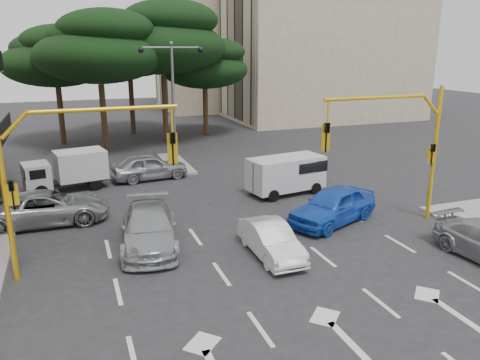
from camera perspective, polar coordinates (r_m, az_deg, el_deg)
The scene contains 19 objects.
ground at distance 17.17m, azimuth 4.18°, elevation -10.29°, with size 120.00×120.00×0.00m, color #28282B.
median_strip at distance 31.59m, azimuth -7.82°, elevation 2.02°, with size 1.40×6.00×0.15m, color gray.
apartment_beige_near at distance 53.07m, azimuth 10.13°, elevation 17.58°, with size 20.20×12.15×18.70m.
apartment_beige_far at distance 61.17m, azimuth -1.77°, elevation 16.61°, with size 16.20×12.15×16.70m.
pine_left_near at distance 36.04m, azimuth -16.81°, elevation 15.30°, with size 9.15×9.15×10.23m.
pine_center at distance 38.70m, azimuth -9.40°, elevation 16.77°, with size 9.98×9.98×11.16m.
pine_left_far at distance 39.96m, azimuth -21.55°, elevation 13.88°, with size 8.32×8.32×9.30m.
pine_right at distance 41.60m, azimuth -4.24°, elevation 13.99°, with size 7.49×7.49×8.37m.
pine_back at distance 43.31m, azimuth -13.38°, elevation 15.53°, with size 9.15×9.15×10.23m.
signal_mast_right at distance 21.10m, azimuth 19.25°, elevation 4.95°, with size 5.79×0.37×6.00m.
signal_mast_left at distance 16.41m, azimuth -20.87°, elevation 1.87°, with size 5.79×0.37×6.00m.
street_lamp_center at distance 30.76m, azimuth -8.20°, elevation 11.74°, with size 4.16×0.36×7.77m.
car_white_hatch at distance 17.64m, azimuth 3.79°, elevation -7.30°, with size 1.33×3.81×1.26m, color silver.
car_blue_compact at distance 21.17m, azimuth 11.26°, elevation -3.07°, with size 1.89×4.70×1.60m, color blue.
car_silver_wagon at distance 18.76m, azimuth -11.03°, elevation -5.71°, with size 2.11×5.19×1.51m, color #A4A8AC.
car_silver_cross_a at distance 22.41m, azimuth -22.41°, elevation -3.12°, with size 2.42×5.26×1.46m, color #95999D.
car_silver_cross_b at distance 28.16m, azimuth -10.99°, elevation 1.60°, with size 1.79×4.45×1.52m, color #9A9EA2.
van_white at distance 24.98m, azimuth 5.61°, elevation 0.60°, with size 1.83×4.05×2.03m, color silver, non-canonical shape.
box_truck_a at distance 27.12m, azimuth -20.41°, elevation 1.00°, with size 1.82×4.33×2.13m, color silver, non-canonical shape.
Camera 1 is at (-6.46, -14.00, 7.56)m, focal length 35.00 mm.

